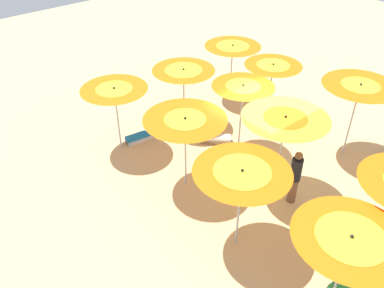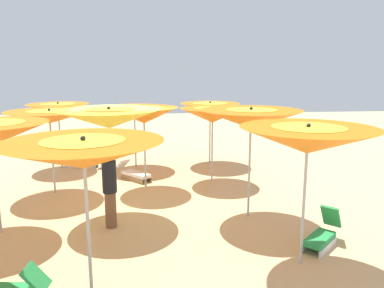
{
  "view_description": "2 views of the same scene",
  "coord_description": "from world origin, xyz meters",
  "px_view_note": "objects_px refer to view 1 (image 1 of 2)",
  "views": [
    {
      "loc": [
        -6.17,
        7.89,
        7.92
      ],
      "look_at": [
        1.12,
        1.75,
        1.13
      ],
      "focal_mm": 38.11,
      "sensor_mm": 36.0,
      "label": 1
    },
    {
      "loc": [
        -9.25,
        -0.65,
        3.33
      ],
      "look_at": [
        0.53,
        -1.55,
        1.37
      ],
      "focal_mm": 35.23,
      "sensor_mm": 36.0,
      "label": 2
    }
  ],
  "objects_px": {
    "beach_umbrella_3": "(349,244)",
    "beach_umbrella_10": "(359,91)",
    "beach_umbrella_4": "(184,74)",
    "lounger_1": "(213,137)",
    "lounger_3": "(142,134)",
    "beach_umbrella_1": "(185,124)",
    "beach_umbrella_2": "(242,179)",
    "beach_umbrella_0": "(115,94)",
    "beach_umbrella_8": "(233,50)",
    "beach_umbrella_6": "(285,124)",
    "lounger_0": "(350,280)",
    "beach_umbrella_5": "(243,92)",
    "beachgoer_0": "(295,176)",
    "beach_umbrella_9": "(273,71)"
  },
  "relations": [
    {
      "from": "beach_umbrella_3",
      "to": "beach_umbrella_10",
      "type": "relative_size",
      "value": 0.92
    },
    {
      "from": "beach_umbrella_4",
      "to": "beach_umbrella_10",
      "type": "height_order",
      "value": "beach_umbrella_10"
    },
    {
      "from": "beach_umbrella_4",
      "to": "lounger_1",
      "type": "distance_m",
      "value": 2.32
    },
    {
      "from": "beach_umbrella_3",
      "to": "lounger_3",
      "type": "bearing_deg",
      "value": -4.3
    },
    {
      "from": "beach_umbrella_1",
      "to": "beach_umbrella_2",
      "type": "height_order",
      "value": "beach_umbrella_2"
    },
    {
      "from": "lounger_3",
      "to": "beach_umbrella_10",
      "type": "bearing_deg",
      "value": 140.7
    },
    {
      "from": "beach_umbrella_2",
      "to": "beach_umbrella_10",
      "type": "relative_size",
      "value": 0.93
    },
    {
      "from": "beach_umbrella_2",
      "to": "lounger_1",
      "type": "xyz_separation_m",
      "value": [
        3.59,
        -2.53,
        -1.88
      ]
    },
    {
      "from": "beach_umbrella_2",
      "to": "beach_umbrella_4",
      "type": "height_order",
      "value": "beach_umbrella_2"
    },
    {
      "from": "beach_umbrella_0",
      "to": "lounger_3",
      "type": "height_order",
      "value": "beach_umbrella_0"
    },
    {
      "from": "lounger_3",
      "to": "beach_umbrella_8",
      "type": "bearing_deg",
      "value": -169.91
    },
    {
      "from": "beach_umbrella_6",
      "to": "beach_umbrella_8",
      "type": "height_order",
      "value": "beach_umbrella_6"
    },
    {
      "from": "lounger_0",
      "to": "beach_umbrella_3",
      "type": "bearing_deg",
      "value": 8.71
    },
    {
      "from": "beach_umbrella_3",
      "to": "beach_umbrella_4",
      "type": "xyz_separation_m",
      "value": [
        7.68,
        -2.32,
        -0.13
      ]
    },
    {
      "from": "beach_umbrella_1",
      "to": "lounger_3",
      "type": "bearing_deg",
      "value": -6.85
    },
    {
      "from": "beach_umbrella_3",
      "to": "beach_umbrella_6",
      "type": "height_order",
      "value": "beach_umbrella_6"
    },
    {
      "from": "beach_umbrella_10",
      "to": "beach_umbrella_5",
      "type": "bearing_deg",
      "value": 45.44
    },
    {
      "from": "beach_umbrella_2",
      "to": "beach_umbrella_5",
      "type": "height_order",
      "value": "beach_umbrella_5"
    },
    {
      "from": "beach_umbrella_6",
      "to": "beachgoer_0",
      "type": "height_order",
      "value": "beach_umbrella_6"
    },
    {
      "from": "beach_umbrella_9",
      "to": "beachgoer_0",
      "type": "height_order",
      "value": "beach_umbrella_9"
    },
    {
      "from": "beach_umbrella_5",
      "to": "lounger_3",
      "type": "height_order",
      "value": "beach_umbrella_5"
    },
    {
      "from": "beach_umbrella_0",
      "to": "lounger_3",
      "type": "relative_size",
      "value": 1.8
    },
    {
      "from": "beach_umbrella_0",
      "to": "beach_umbrella_8",
      "type": "height_order",
      "value": "beach_umbrella_0"
    },
    {
      "from": "beach_umbrella_0",
      "to": "beach_umbrella_10",
      "type": "distance_m",
      "value": 7.25
    },
    {
      "from": "beach_umbrella_2",
      "to": "beach_umbrella_6",
      "type": "bearing_deg",
      "value": -73.8
    },
    {
      "from": "beach_umbrella_1",
      "to": "beach_umbrella_10",
      "type": "bearing_deg",
      "value": -113.43
    },
    {
      "from": "beach_umbrella_4",
      "to": "beach_umbrella_3",
      "type": "bearing_deg",
      "value": 163.22
    },
    {
      "from": "beach_umbrella_6",
      "to": "beachgoer_0",
      "type": "relative_size",
      "value": 1.51
    },
    {
      "from": "beach_umbrella_2",
      "to": "beach_umbrella_3",
      "type": "xyz_separation_m",
      "value": [
        -2.57,
        -0.19,
        0.0
      ]
    },
    {
      "from": "beach_umbrella_1",
      "to": "lounger_3",
      "type": "relative_size",
      "value": 1.85
    },
    {
      "from": "lounger_3",
      "to": "beachgoer_0",
      "type": "height_order",
      "value": "beachgoer_0"
    },
    {
      "from": "beach_umbrella_1",
      "to": "beach_umbrella_4",
      "type": "relative_size",
      "value": 1.07
    },
    {
      "from": "beach_umbrella_3",
      "to": "lounger_0",
      "type": "distance_m",
      "value": 2.06
    },
    {
      "from": "beach_umbrella_0",
      "to": "beach_umbrella_2",
      "type": "distance_m",
      "value": 5.29
    },
    {
      "from": "beach_umbrella_1",
      "to": "lounger_0",
      "type": "height_order",
      "value": "beach_umbrella_1"
    },
    {
      "from": "lounger_1",
      "to": "beach_umbrella_10",
      "type": "bearing_deg",
      "value": -2.21
    },
    {
      "from": "beach_umbrella_2",
      "to": "beachgoer_0",
      "type": "height_order",
      "value": "beach_umbrella_2"
    },
    {
      "from": "beach_umbrella_3",
      "to": "beach_umbrella_2",
      "type": "bearing_deg",
      "value": 4.17
    },
    {
      "from": "beach_umbrella_8",
      "to": "beach_umbrella_1",
      "type": "bearing_deg",
      "value": 122.04
    },
    {
      "from": "beach_umbrella_1",
      "to": "beach_umbrella_2",
      "type": "relative_size",
      "value": 0.98
    },
    {
      "from": "beach_umbrella_5",
      "to": "lounger_1",
      "type": "relative_size",
      "value": 1.93
    },
    {
      "from": "beach_umbrella_10",
      "to": "lounger_1",
      "type": "xyz_separation_m",
      "value": [
        3.19,
        2.79,
        -2.07
      ]
    },
    {
      "from": "beach_umbrella_5",
      "to": "beach_umbrella_10",
      "type": "height_order",
      "value": "beach_umbrella_10"
    },
    {
      "from": "beach_umbrella_4",
      "to": "beach_umbrella_8",
      "type": "relative_size",
      "value": 0.98
    },
    {
      "from": "beach_umbrella_2",
      "to": "beach_umbrella_6",
      "type": "distance_m",
      "value": 2.32
    },
    {
      "from": "beach_umbrella_0",
      "to": "beach_umbrella_5",
      "type": "distance_m",
      "value": 3.87
    },
    {
      "from": "beach_umbrella_3",
      "to": "beach_umbrella_10",
      "type": "height_order",
      "value": "beach_umbrella_10"
    },
    {
      "from": "lounger_0",
      "to": "beach_umbrella_4",
      "type": "bearing_deg",
      "value": -95.7
    },
    {
      "from": "beach_umbrella_10",
      "to": "lounger_0",
      "type": "distance_m",
      "value": 5.58
    },
    {
      "from": "beach_umbrella_5",
      "to": "beach_umbrella_0",
      "type": "bearing_deg",
      "value": 49.44
    }
  ]
}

